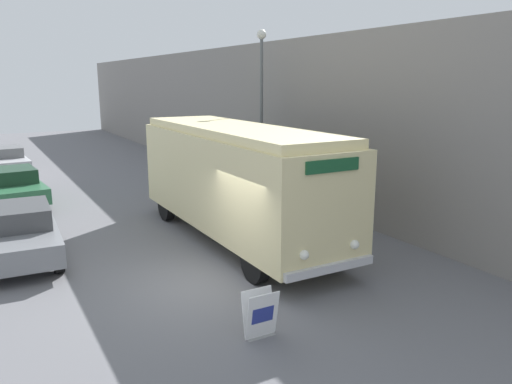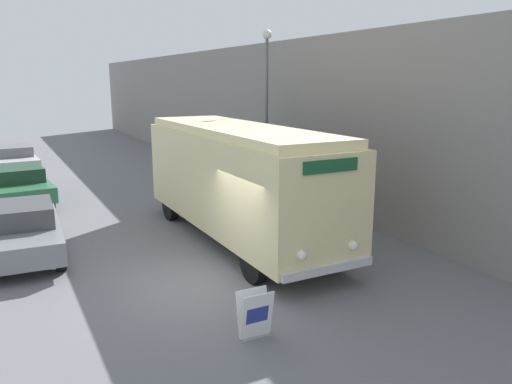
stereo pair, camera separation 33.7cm
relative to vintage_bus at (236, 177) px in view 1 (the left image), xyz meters
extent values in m
plane|color=slate|center=(-2.05, -2.65, -1.94)|extent=(80.00, 80.00, 0.00)
cube|color=gray|center=(4.44, 7.35, 1.20)|extent=(0.30, 60.00, 6.29)
cylinder|color=black|center=(-1.11, -3.11, -1.42)|extent=(0.28, 1.03, 1.03)
cylinder|color=black|center=(1.11, -3.11, -1.42)|extent=(0.28, 1.03, 1.03)
cylinder|color=black|center=(-1.11, 3.13, -1.42)|extent=(0.28, 1.03, 1.03)
cylinder|color=black|center=(1.11, 3.13, -1.42)|extent=(0.28, 1.03, 1.03)
cube|color=beige|center=(0.00, 0.01, -0.08)|extent=(2.55, 9.04, 2.69)
cube|color=#F8E8A7|center=(0.00, 0.01, 1.38)|extent=(2.34, 8.67, 0.24)
cube|color=silver|center=(0.00, -4.57, -1.30)|extent=(2.42, 0.12, 0.20)
sphere|color=white|center=(-0.70, -4.54, -0.87)|extent=(0.22, 0.22, 0.22)
sphere|color=white|center=(0.70, -4.54, -0.87)|extent=(0.22, 0.22, 0.22)
cube|color=#19512D|center=(0.00, -4.53, 1.01)|extent=(1.40, 0.06, 0.28)
cube|color=gray|center=(-2.30, -5.43, -1.94)|extent=(0.59, 0.20, 0.01)
cube|color=white|center=(-2.30, -5.51, -1.49)|extent=(0.65, 0.18, 0.92)
cube|color=white|center=(-2.30, -5.35, -1.49)|extent=(0.65, 0.18, 0.92)
cube|color=navy|center=(-2.30, -5.52, -1.46)|extent=(0.46, 0.06, 0.32)
cylinder|color=#595E60|center=(3.18, 4.00, 1.21)|extent=(0.12, 0.12, 6.30)
sphere|color=silver|center=(3.18, 4.00, 4.47)|extent=(0.36, 0.36, 0.36)
cylinder|color=black|center=(-5.12, -0.16, -1.61)|extent=(0.22, 0.66, 0.66)
cylinder|color=black|center=(-4.98, 2.79, -1.61)|extent=(0.22, 0.66, 0.66)
cube|color=slate|center=(-5.86, 1.35, -1.31)|extent=(2.08, 4.44, 0.60)
cube|color=#3F4043|center=(-5.85, 1.46, -0.74)|extent=(1.68, 2.03, 0.55)
cylinder|color=black|center=(-4.61, 6.64, -1.60)|extent=(0.22, 0.69, 0.69)
cylinder|color=black|center=(-4.84, 9.38, -1.60)|extent=(0.22, 0.69, 0.69)
cube|color=#2D6642|center=(-5.55, 7.94, -1.31)|extent=(2.24, 4.29, 0.58)
cube|color=#193824|center=(-5.55, 8.04, -0.76)|extent=(1.77, 1.99, 0.53)
cylinder|color=black|center=(-4.55, 13.33, -1.62)|extent=(0.22, 0.65, 0.65)
cylinder|color=black|center=(-4.71, 16.21, -1.62)|extent=(0.22, 0.65, 0.65)
cube|color=#B7B7BC|center=(-5.40, 14.73, -1.28)|extent=(2.03, 4.37, 0.67)
cube|color=slate|center=(-5.40, 14.83, -0.71)|extent=(1.63, 2.01, 0.49)
camera|label=1|loc=(-6.61, -12.89, 2.81)|focal=35.00mm
camera|label=2|loc=(-6.31, -13.06, 2.81)|focal=35.00mm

